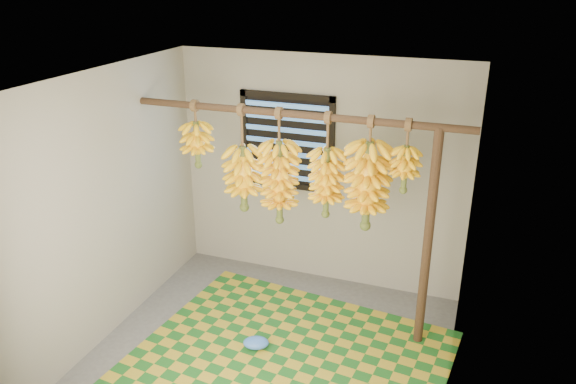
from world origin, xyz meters
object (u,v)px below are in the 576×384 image
at_px(woven_mat, 289,359).
at_px(banana_bunch_b, 279,182).
at_px(support_post, 428,242).
at_px(plastic_bag, 256,343).
at_px(banana_bunch_e, 367,186).
at_px(banana_bunch_f, 405,169).
at_px(banana_bunch_a, 197,144).
at_px(banana_bunch_d, 326,183).
at_px(banana_bunch_c, 243,178).

bearing_deg(woven_mat, banana_bunch_b, 116.74).
relative_size(support_post, plastic_bag, 8.59).
xyz_separation_m(woven_mat, plastic_bag, (-0.33, 0.04, 0.05)).
relative_size(plastic_bag, banana_bunch_e, 0.23).
bearing_deg(banana_bunch_f, support_post, 0.00).
bearing_deg(banana_bunch_e, plastic_bag, -142.88).
distance_m(banana_bunch_e, banana_bunch_f, 0.35).
xyz_separation_m(plastic_bag, banana_bunch_a, (-0.81, 0.60, 1.58)).
xyz_separation_m(support_post, banana_bunch_d, (-0.90, 0.00, 0.42)).
xyz_separation_m(support_post, banana_bunch_b, (-1.34, -0.00, 0.37)).
bearing_deg(banana_bunch_b, banana_bunch_e, 0.00).
xyz_separation_m(banana_bunch_e, banana_bunch_f, (0.30, 0.00, 0.19)).
bearing_deg(support_post, banana_bunch_a, 180.00).
relative_size(plastic_bag, banana_bunch_b, 0.22).
bearing_deg(woven_mat, banana_bunch_a, 150.42).
bearing_deg(banana_bunch_e, banana_bunch_b, -180.00).
relative_size(plastic_bag, banana_bunch_c, 0.23).
relative_size(banana_bunch_a, banana_bunch_c, 0.63).
distance_m(banana_bunch_a, banana_bunch_f, 1.91).
relative_size(support_post, banana_bunch_f, 3.19).
xyz_separation_m(support_post, banana_bunch_c, (-1.69, 0.00, 0.36)).
distance_m(plastic_bag, banana_bunch_f, 2.01).
height_order(plastic_bag, banana_bunch_d, banana_bunch_d).
bearing_deg(banana_bunch_b, plastic_bag, -90.14).
bearing_deg(banana_bunch_b, support_post, 0.00).
height_order(banana_bunch_c, banana_bunch_f, same).
relative_size(banana_bunch_e, banana_bunch_f, 1.59).
relative_size(banana_bunch_b, banana_bunch_e, 1.07).
bearing_deg(support_post, woven_mat, -147.53).
bearing_deg(banana_bunch_f, banana_bunch_d, 180.00).
bearing_deg(banana_bunch_a, banana_bunch_b, -0.00).
height_order(support_post, woven_mat, support_post).
relative_size(plastic_bag, banana_bunch_d, 0.25).
xyz_separation_m(banana_bunch_a, banana_bunch_f, (1.91, 0.00, -0.01)).
bearing_deg(banana_bunch_e, banana_bunch_a, 180.00).
bearing_deg(banana_bunch_e, support_post, 0.00).
height_order(banana_bunch_a, banana_bunch_f, same).
xyz_separation_m(banana_bunch_b, banana_bunch_f, (1.10, 0.00, 0.26)).
bearing_deg(support_post, banana_bunch_c, 180.00).
distance_m(banana_bunch_b, banana_bunch_c, 0.35).
bearing_deg(banana_bunch_c, support_post, -0.00).
relative_size(support_post, banana_bunch_e, 2.00).
xyz_separation_m(banana_bunch_d, banana_bunch_e, (0.36, 0.00, 0.02)).
xyz_separation_m(banana_bunch_d, banana_bunch_f, (0.66, 0.00, 0.21)).
bearing_deg(plastic_bag, banana_bunch_f, 28.81).
distance_m(banana_bunch_a, banana_bunch_b, 0.85).
bearing_deg(banana_bunch_f, banana_bunch_a, 180.00).
bearing_deg(plastic_bag, banana_bunch_d, 54.10).
bearing_deg(banana_bunch_d, banana_bunch_c, 180.00).
distance_m(plastic_bag, banana_bunch_e, 1.71).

